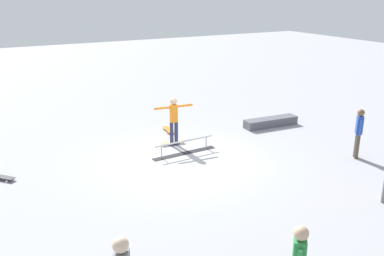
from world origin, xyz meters
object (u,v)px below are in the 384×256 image
skater_main (174,118)px  skateboard_main (173,142)px  loose_skateboard_orange (168,130)px  bystander_blue_shirt (359,131)px  loose_skateboard_black (2,177)px  skate_ledge (271,122)px  grind_rail (184,148)px

skater_main → skateboard_main: bearing=-86.5°
skateboard_main → loose_skateboard_orange: bearing=-101.9°
skater_main → skateboard_main: skater_main is taller
bystander_blue_shirt → loose_skateboard_orange: bystander_blue_shirt is taller
bystander_blue_shirt → loose_skateboard_black: bystander_blue_shirt is taller
skate_ledge → bystander_blue_shirt: bearing=94.8°
skateboard_main → skater_main: bearing=95.8°
skate_ledge → skateboard_main: skate_ledge is taller
skate_ledge → loose_skateboard_orange: bearing=-19.1°
skate_ledge → loose_skateboard_black: skate_ledge is taller
skater_main → loose_skateboard_orange: (-0.45, -1.41, -0.88)m
skater_main → bystander_blue_shirt: 5.78m
skater_main → bystander_blue_shirt: (-4.48, 3.65, -0.07)m
grind_rail → skate_ledge: bearing=-170.2°
skate_ledge → loose_skateboard_black: bearing=1.4°
skate_ledge → loose_skateboard_black: (9.51, 0.23, -0.09)m
grind_rail → loose_skateboard_orange: size_ratio=2.71×
loose_skateboard_black → skate_ledge: bearing=-129.3°
skateboard_main → loose_skateboard_orange: same height
bystander_blue_shirt → grind_rail: bearing=-85.3°
grind_rail → loose_skateboard_black: bearing=-10.2°
grind_rail → skateboard_main: (-0.03, -0.92, -0.12)m
skateboard_main → loose_skateboard_black: bearing=9.6°
skate_ledge → loose_skateboard_orange: skate_ledge is taller
skate_ledge → loose_skateboard_orange: 3.93m
skateboard_main → loose_skateboard_black: (5.35, 0.23, 0.00)m
bystander_blue_shirt → skate_ledge: bearing=-138.2°
skater_main → loose_skateboard_black: 5.42m
skate_ledge → bystander_blue_shirt: size_ratio=1.38×
grind_rail → loose_skateboard_black: 5.36m
skate_ledge → skater_main: 4.24m
skateboard_main → loose_skateboard_black: size_ratio=1.11×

